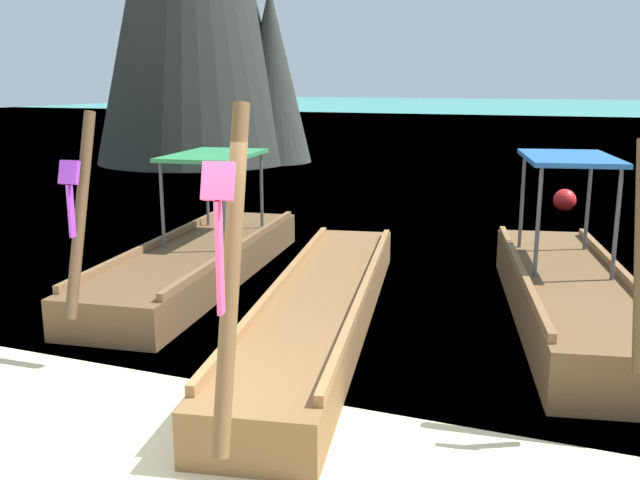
% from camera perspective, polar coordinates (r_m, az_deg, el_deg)
% --- Properties ---
extents(ground, '(120.00, 120.00, 0.00)m').
position_cam_1_polar(ground, '(5.88, -12.89, -17.16)').
color(ground, beige).
extents(sea_water, '(120.00, 120.00, 0.00)m').
position_cam_1_polar(sea_water, '(65.75, 18.94, 9.52)').
color(sea_water, '#2DB29E').
rests_on(sea_water, ground).
extents(longtail_boat_violet_ribbon, '(2.12, 6.24, 2.60)m').
position_cam_1_polar(longtail_boat_violet_ribbon, '(10.60, -9.77, -1.53)').
color(longtail_boat_violet_ribbon, brown).
rests_on(longtail_boat_violet_ribbon, ground).
extents(longtail_boat_pink_ribbon, '(2.39, 7.31, 2.77)m').
position_cam_1_polar(longtail_boat_pink_ribbon, '(8.43, 0.13, -5.47)').
color(longtail_boat_pink_ribbon, brown).
rests_on(longtail_boat_pink_ribbon, ground).
extents(longtail_boat_orange_ribbon, '(2.35, 5.69, 2.45)m').
position_cam_1_polar(longtail_boat_orange_ribbon, '(9.14, 19.50, -4.13)').
color(longtail_boat_orange_ribbon, brown).
rests_on(longtail_boat_orange_ribbon, ground).
extents(mooring_buoy_far, '(0.51, 0.51, 0.51)m').
position_cam_1_polar(mooring_buoy_far, '(16.97, 19.18, 3.06)').
color(mooring_buoy_far, red).
rests_on(mooring_buoy_far, sea_water).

